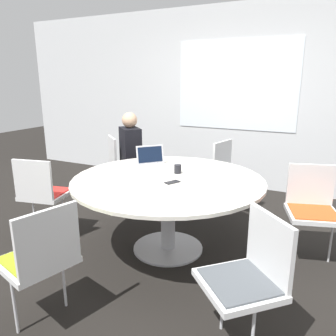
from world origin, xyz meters
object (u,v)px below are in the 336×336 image
chair_5 (231,169)px  cell_phone (172,182)px  chair_4 (312,204)px  chair_3 (249,272)px  coffee_cup (178,169)px  chair_1 (42,190)px  laptop (152,161)px  chair_0 (122,161)px  chair_2 (41,254)px  person_0 (132,151)px

chair_5 → cell_phone: bearing=7.4°
chair_4 → chair_5: 1.32m
chair_3 → coffee_cup: 1.48m
chair_1 → laptop: (0.92, 0.68, 0.26)m
chair_0 → coffee_cup: (1.25, -0.86, 0.25)m
chair_0 → chair_4: 2.56m
chair_3 → laptop: 1.84m
chair_0 → chair_2: same height
chair_0 → person_0: size_ratio=0.72×
chair_1 → chair_4: same height
chair_0 → chair_2: size_ratio=1.00×
chair_5 → chair_1: bearing=-29.2°
chair_2 → chair_4: size_ratio=1.00×
chair_5 → coffee_cup: (-0.24, -1.11, 0.25)m
chair_1 → coffee_cup: bearing=10.6°
chair_0 → coffee_cup: chair_0 is taller
laptop → person_0: bearing=89.0°
laptop → coffee_cup: laptop is taller
laptop → cell_phone: bearing=-91.2°
chair_2 → chair_3: size_ratio=1.00×
chair_3 → coffee_cup: (-0.97, 1.10, 0.25)m
chair_0 → cell_phone: chair_0 is taller
person_0 → coffee_cup: (1.02, -0.76, 0.06)m
person_0 → laptop: bearing=-1.0°
chair_2 → cell_phone: size_ratio=5.61×
coffee_cup → chair_2: bearing=-101.5°
person_0 → coffee_cup: 1.27m
chair_2 → coffee_cup: bearing=4.1°
chair_2 → chair_3: same height
chair_0 → chair_1: 1.40m
coffee_cup → chair_0: bearing=145.4°
person_0 → coffee_cup: person_0 is taller
chair_5 → coffee_cup: size_ratio=9.99×
chair_1 → coffee_cup: 1.43m
chair_1 → chair_4: 2.66m
chair_1 → coffee_cup: chair_1 is taller
chair_3 → cell_phone: size_ratio=5.61×
chair_2 → person_0: 2.37m
chair_1 → cell_phone: (1.38, 0.24, 0.21)m
chair_5 → chair_4: bearing=63.1°
chair_3 → chair_4: size_ratio=1.00×
chair_1 → chair_4: size_ratio=1.00×
chair_3 → chair_4: same height
person_0 → chair_4: bearing=30.2°
coffee_cup → cell_phone: 0.31m
cell_phone → person_0: bearing=136.1°
coffee_cup → chair_1: bearing=-157.3°
chair_5 → cell_phone: 1.43m
coffee_cup → cell_phone: bearing=-74.6°
chair_0 → chair_4: (2.49, -0.61, 0.00)m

